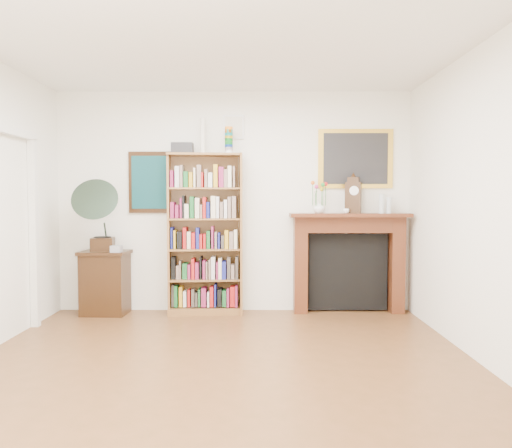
{
  "coord_description": "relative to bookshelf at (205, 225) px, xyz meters",
  "views": [
    {
      "loc": [
        0.29,
        -3.89,
        1.45
      ],
      "look_at": [
        0.29,
        1.6,
        1.16
      ],
      "focal_mm": 35.0,
      "sensor_mm": 36.0,
      "label": 1
    }
  ],
  "objects": [
    {
      "name": "room",
      "position": [
        0.35,
        -2.31,
        0.28
      ],
      "size": [
        4.51,
        5.01,
        2.81
      ],
      "color": "brown",
      "rests_on": "ground"
    },
    {
      "name": "door_casing",
      "position": [
        -1.85,
        -1.11,
        0.14
      ],
      "size": [
        0.08,
        1.02,
        2.17
      ],
      "color": "white",
      "rests_on": "left_wall"
    },
    {
      "name": "teal_poster",
      "position": [
        -0.7,
        0.16,
        0.53
      ],
      "size": [
        0.58,
        0.04,
        0.78
      ],
      "color": "black",
      "rests_on": "back_wall"
    },
    {
      "name": "small_picture",
      "position": [
        0.35,
        0.16,
        1.23
      ],
      "size": [
        0.26,
        0.04,
        0.3
      ],
      "color": "white",
      "rests_on": "back_wall"
    },
    {
      "name": "gilt_painting",
      "position": [
        1.9,
        0.16,
        0.83
      ],
      "size": [
        0.95,
        0.04,
        0.75
      ],
      "color": "gold",
      "rests_on": "back_wall"
    },
    {
      "name": "bookshelf",
      "position": [
        0.0,
        0.0,
        0.0
      ],
      "size": [
        0.95,
        0.4,
        2.3
      ],
      "rotation": [
        0.0,
        0.0,
        0.09
      ],
      "color": "brown",
      "rests_on": "floor"
    },
    {
      "name": "side_cabinet",
      "position": [
        -1.24,
        -0.05,
        -0.72
      ],
      "size": [
        0.61,
        0.46,
        0.79
      ],
      "primitive_type": "cube",
      "rotation": [
        0.0,
        0.0,
        -0.06
      ],
      "color": "black",
      "rests_on": "floor"
    },
    {
      "name": "fireplace",
      "position": [
        1.81,
        0.08,
        -0.37
      ],
      "size": [
        1.49,
        0.37,
        1.26
      ],
      "rotation": [
        0.0,
        0.0,
        0.01
      ],
      "color": "#451E10",
      "rests_on": "floor"
    },
    {
      "name": "gramophone",
      "position": [
        -1.27,
        -0.17,
        0.17
      ],
      "size": [
        0.63,
        0.74,
        0.88
      ],
      "rotation": [
        0.0,
        0.0,
        0.15
      ],
      "color": "black",
      "rests_on": "side_cabinet"
    },
    {
      "name": "cd_stack",
      "position": [
        -1.06,
        -0.19,
        -0.29
      ],
      "size": [
        0.12,
        0.12,
        0.08
      ],
      "primitive_type": "cube",
      "rotation": [
        0.0,
        0.0,
        -0.03
      ],
      "color": "silver",
      "rests_on": "side_cabinet"
    },
    {
      "name": "mantel_clock",
      "position": [
        1.86,
        0.06,
        0.36
      ],
      "size": [
        0.22,
        0.17,
        0.45
      ],
      "rotation": [
        0.0,
        0.0,
        -0.35
      ],
      "color": "black",
      "rests_on": "fireplace"
    },
    {
      "name": "flower_vase",
      "position": [
        1.42,
        -0.0,
        0.21
      ],
      "size": [
        0.16,
        0.16,
        0.15
      ],
      "primitive_type": "imported",
      "rotation": [
        0.0,
        0.0,
        0.17
      ],
      "color": "white",
      "rests_on": "fireplace"
    },
    {
      "name": "teacup",
      "position": [
        1.76,
        -0.04,
        0.17
      ],
      "size": [
        0.1,
        0.1,
        0.06
      ],
      "primitive_type": "imported",
      "rotation": [
        0.0,
        0.0,
        0.34
      ],
      "color": "white",
      "rests_on": "fireplace"
    },
    {
      "name": "bottle_left",
      "position": [
        2.21,
        0.02,
        0.26
      ],
      "size": [
        0.07,
        0.07,
        0.24
      ],
      "primitive_type": "cylinder",
      "color": "silver",
      "rests_on": "fireplace"
    },
    {
      "name": "bottle_right",
      "position": [
        2.3,
        0.01,
        0.24
      ],
      "size": [
        0.06,
        0.06,
        0.2
      ],
      "primitive_type": "cylinder",
      "color": "silver",
      "rests_on": "fireplace"
    }
  ]
}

